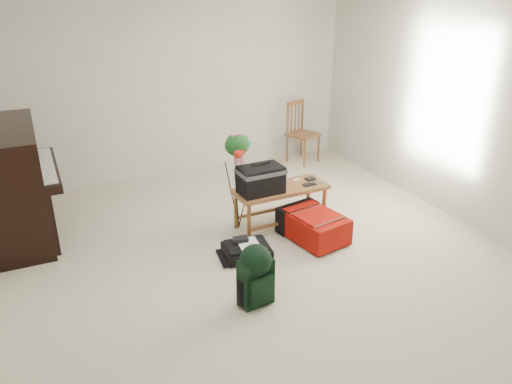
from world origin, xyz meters
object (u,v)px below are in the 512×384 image
piano (18,185)px  flower_stand (238,182)px  black_duffel (246,250)px  dining_chair (302,133)px  red_suitcase (311,223)px  green_backpack (256,272)px  bench (267,182)px

piano → flower_stand: piano is taller
flower_stand → black_duffel: bearing=-103.6°
dining_chair → red_suitcase: bearing=-138.8°
piano → red_suitcase: size_ratio=1.86×
black_duffel → green_backpack: (-0.25, -0.77, 0.25)m
bench → flower_stand: 0.32m
bench → green_backpack: bearing=-121.4°
dining_chair → black_duffel: 3.04m
black_duffel → flower_stand: size_ratio=0.44×
red_suitcase → black_duffel: 0.82m
piano → green_backpack: size_ratio=2.59×
bench → red_suitcase: size_ratio=1.35×
piano → bench: size_ratio=1.38×
flower_stand → green_backpack: bearing=-104.8°
dining_chair → black_duffel: bearing=-151.9°
red_suitcase → flower_stand: 0.93m
green_backpack → flower_stand: size_ratio=0.49×
dining_chair → green_backpack: dining_chair is taller
bench → red_suitcase: 0.67m
dining_chair → green_backpack: (-2.20, -3.07, -0.14)m
bench → dining_chair: bearing=49.1°
dining_chair → red_suitcase: (-1.14, -2.21, -0.29)m
piano → green_backpack: piano is taller
black_duffel → green_backpack: bearing=-100.4°
dining_chair → flower_stand: flower_stand is taller
piano → green_backpack: 2.89m
dining_chair → black_duffel: (-1.95, -2.30, -0.38)m
dining_chair → bench: bearing=-150.7°
piano → black_duffel: piano is taller
red_suitcase → piano: bearing=143.9°
red_suitcase → flower_stand: (-0.64, 0.54, 0.41)m
green_backpack → piano: bearing=121.4°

